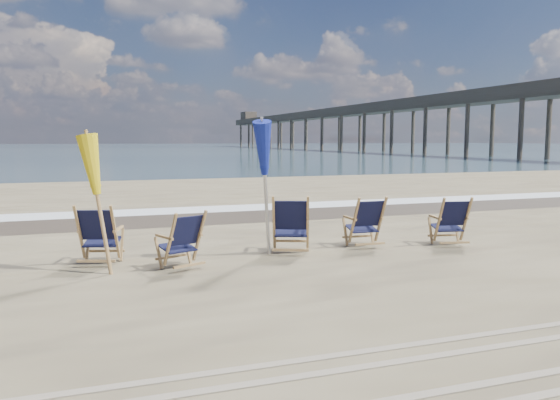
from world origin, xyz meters
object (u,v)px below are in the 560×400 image
(beach_chair_1, at_px, (200,238))
(beach_chair_2, at_px, (308,225))
(beach_chair_3, at_px, (381,221))
(beach_chair_0, at_px, (115,235))
(fishing_pier, at_px, (356,122))
(umbrella_blue, at_px, (266,151))
(umbrella_yellow, at_px, (99,171))
(beach_chair_4, at_px, (466,221))

(beach_chair_1, bearing_deg, beach_chair_2, 167.05)
(beach_chair_1, distance_m, beach_chair_3, 3.38)
(beach_chair_0, distance_m, fishing_pier, 82.72)
(beach_chair_0, distance_m, umbrella_blue, 2.65)
(umbrella_yellow, bearing_deg, beach_chair_3, 4.85)
(beach_chair_1, xyz_separation_m, umbrella_blue, (1.14, 0.29, 1.28))
(beach_chair_1, bearing_deg, beach_chair_0, -46.17)
(beach_chair_3, relative_size, umbrella_yellow, 0.47)
(beach_chair_4, relative_size, umbrella_blue, 0.40)
(beach_chair_3, distance_m, umbrella_blue, 2.55)
(beach_chair_1, bearing_deg, beach_chair_3, 166.17)
(beach_chair_0, height_order, beach_chair_3, beach_chair_0)
(beach_chair_2, xyz_separation_m, beach_chair_4, (2.97, -0.24, -0.05))
(beach_chair_2, bearing_deg, beach_chair_0, 17.21)
(beach_chair_2, bearing_deg, beach_chair_3, -151.30)
(beach_chair_3, relative_size, beach_chair_4, 1.02)
(umbrella_blue, height_order, fishing_pier, fishing_pier)
(beach_chair_2, distance_m, umbrella_blue, 1.42)
(beach_chair_1, relative_size, beach_chair_3, 0.95)
(beach_chair_1, xyz_separation_m, fishing_pier, (39.50, 72.44, 4.21))
(beach_chair_1, relative_size, beach_chair_4, 0.97)
(beach_chair_3, height_order, beach_chair_4, beach_chair_3)
(beach_chair_4, distance_m, fishing_pier, 80.37)
(beach_chair_0, relative_size, umbrella_yellow, 0.48)
(beach_chair_0, relative_size, beach_chair_2, 0.95)
(beach_chair_4, bearing_deg, beach_chair_0, 6.98)
(beach_chair_4, xyz_separation_m, umbrella_blue, (-3.70, 0.24, 1.27))
(beach_chair_2, relative_size, beach_chair_3, 1.08)
(beach_chair_4, height_order, umbrella_blue, umbrella_blue)
(beach_chair_1, relative_size, umbrella_blue, 0.39)
(umbrella_yellow, xyz_separation_m, fishing_pier, (40.90, 72.36, 3.18))
(umbrella_yellow, bearing_deg, fishing_pier, 60.53)
(beach_chair_2, distance_m, fishing_pier, 81.47)
(beach_chair_2, height_order, fishing_pier, fishing_pier)
(umbrella_yellow, height_order, umbrella_blue, umbrella_blue)
(beach_chair_4, bearing_deg, beach_chair_1, 12.18)
(beach_chair_0, distance_m, beach_chair_2, 3.07)
(beach_chair_2, height_order, umbrella_blue, umbrella_blue)
(beach_chair_3, relative_size, fishing_pier, 0.01)
(beach_chair_4, distance_m, umbrella_yellow, 6.32)
(beach_chair_0, bearing_deg, umbrella_blue, -169.02)
(beach_chair_3, bearing_deg, beach_chair_2, 8.83)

